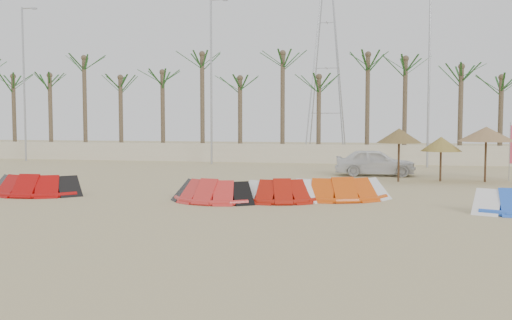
% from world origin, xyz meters
% --- Properties ---
extents(ground, '(120.00, 120.00, 0.00)m').
position_xyz_m(ground, '(0.00, 0.00, 0.00)').
color(ground, tan).
rests_on(ground, ground).
extents(boundary_wall, '(60.00, 0.30, 1.30)m').
position_xyz_m(boundary_wall, '(0.00, 22.00, 0.65)').
color(boundary_wall, beige).
rests_on(boundary_wall, ground).
extents(palm_line, '(52.00, 4.00, 7.70)m').
position_xyz_m(palm_line, '(0.67, 23.50, 6.44)').
color(palm_line, brown).
rests_on(palm_line, ground).
extents(lamp_a, '(1.25, 0.14, 11.00)m').
position_xyz_m(lamp_a, '(-19.96, 20.00, 5.77)').
color(lamp_a, '#A5A8AD').
rests_on(lamp_a, ground).
extents(lamp_b, '(1.25, 0.14, 11.00)m').
position_xyz_m(lamp_b, '(-5.96, 20.00, 5.77)').
color(lamp_b, '#A5A8AD').
rests_on(lamp_b, ground).
extents(lamp_c, '(1.25, 0.14, 11.00)m').
position_xyz_m(lamp_c, '(8.04, 20.00, 5.77)').
color(lamp_c, '#A5A8AD').
rests_on(lamp_c, ground).
extents(pylon, '(3.00, 3.00, 14.00)m').
position_xyz_m(pylon, '(1.00, 28.00, 0.00)').
color(pylon, '#A5A8AD').
rests_on(pylon, ground).
extents(kite_red_left, '(3.75, 1.70, 0.90)m').
position_xyz_m(kite_red_left, '(-8.21, 3.24, 0.42)').
color(kite_red_left, '#A60A08').
rests_on(kite_red_left, ground).
extents(kite_red_mid, '(3.34, 2.04, 0.90)m').
position_xyz_m(kite_red_mid, '(-0.89, 2.80, 0.42)').
color(kite_red_mid, red).
rests_on(kite_red_mid, ground).
extents(kite_red_right, '(3.19, 2.13, 0.90)m').
position_xyz_m(kite_red_right, '(1.56, 3.33, 0.42)').
color(kite_red_right, '#A6170A').
rests_on(kite_red_right, ground).
extents(kite_orange, '(4.00, 2.55, 0.90)m').
position_xyz_m(kite_orange, '(3.56, 4.45, 0.42)').
color(kite_orange, '#DC4D0D').
rests_on(kite_orange, ground).
extents(parasol_left, '(2.13, 2.13, 2.56)m').
position_xyz_m(parasol_left, '(5.91, 11.06, 2.20)').
color(parasol_left, '#4C331E').
rests_on(parasol_left, ground).
extents(parasol_mid, '(1.94, 1.94, 2.15)m').
position_xyz_m(parasol_mid, '(7.90, 11.66, 1.80)').
color(parasol_mid, '#4C331E').
rests_on(parasol_mid, ground).
extents(parasol_right, '(2.67, 2.67, 2.64)m').
position_xyz_m(parasol_right, '(9.95, 11.74, 2.28)').
color(parasol_right, '#4C331E').
rests_on(parasol_right, ground).
extents(car, '(4.27, 1.89, 1.43)m').
position_xyz_m(car, '(4.81, 13.91, 0.71)').
color(car, white).
rests_on(car, ground).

